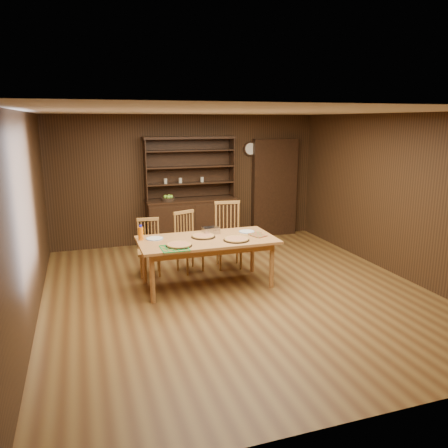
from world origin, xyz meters
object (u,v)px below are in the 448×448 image
object	(u,v)px
chair_left	(149,245)
chair_right	(228,232)
dining_table	(207,243)
juice_bottle	(141,233)
chair_center	(187,239)
china_hutch	(191,215)

from	to	relation	value
chair_left	chair_right	world-z (taller)	chair_right
dining_table	juice_bottle	world-z (taller)	juice_bottle
dining_table	juice_bottle	xyz separation A→B (m)	(-0.95, 0.24, 0.18)
dining_table	chair_center	world-z (taller)	chair_center
china_hutch	chair_left	distance (m)	1.90
chair_left	china_hutch	bearing A→B (deg)	59.91
chair_right	juice_bottle	xyz separation A→B (m)	(-1.57, -0.58, 0.25)
chair_right	chair_center	bearing A→B (deg)	-170.06
chair_left	chair_center	xyz separation A→B (m)	(0.64, -0.02, 0.05)
dining_table	chair_right	size ratio (longest dim) A/B	1.81
china_hutch	dining_table	xyz separation A→B (m)	(-0.35, -2.37, 0.08)
chair_left	chair_right	size ratio (longest dim) A/B	0.82
dining_table	juice_bottle	size ratio (longest dim) A/B	9.06
chair_center	chair_right	bearing A→B (deg)	-19.92
chair_left	dining_table	bearing A→B (deg)	-42.15
dining_table	chair_right	world-z (taller)	chair_right
dining_table	chair_center	xyz separation A→B (m)	(-0.11, 0.81, -0.14)
chair_center	dining_table	bearing A→B (deg)	-103.03
china_hutch	dining_table	distance (m)	2.39
china_hutch	juice_bottle	size ratio (longest dim) A/B	9.64
chair_center	china_hutch	bearing A→B (deg)	52.55
juice_bottle	chair_right	bearing A→B (deg)	20.22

